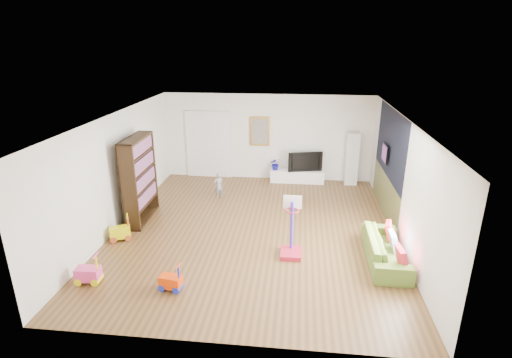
# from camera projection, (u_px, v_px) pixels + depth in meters

# --- Properties ---
(floor) EXTENTS (6.50, 7.50, 0.00)m
(floor) POSITION_uv_depth(u_px,v_px,m) (254.00, 230.00, 9.48)
(floor) COLOR brown
(floor) RESTS_ON ground
(ceiling) EXTENTS (6.50, 7.50, 0.00)m
(ceiling) POSITION_uv_depth(u_px,v_px,m) (254.00, 117.00, 8.57)
(ceiling) COLOR white
(ceiling) RESTS_ON ground
(wall_back) EXTENTS (6.50, 0.00, 2.70)m
(wall_back) POSITION_uv_depth(u_px,v_px,m) (268.00, 137.00, 12.54)
(wall_back) COLOR white
(wall_back) RESTS_ON ground
(wall_front) EXTENTS (6.50, 0.00, 2.70)m
(wall_front) POSITION_uv_depth(u_px,v_px,m) (223.00, 266.00, 5.52)
(wall_front) COLOR silver
(wall_front) RESTS_ON ground
(wall_left) EXTENTS (0.00, 7.50, 2.70)m
(wall_left) POSITION_uv_depth(u_px,v_px,m) (117.00, 172.00, 9.36)
(wall_left) COLOR white
(wall_left) RESTS_ON ground
(wall_right) EXTENTS (0.00, 7.50, 2.70)m
(wall_right) POSITION_uv_depth(u_px,v_px,m) (402.00, 182.00, 8.69)
(wall_right) COLOR silver
(wall_right) RESTS_ON ground
(navy_accent) EXTENTS (0.01, 3.20, 1.70)m
(navy_accent) POSITION_uv_depth(u_px,v_px,m) (391.00, 144.00, 9.84)
(navy_accent) COLOR black
(navy_accent) RESTS_ON wall_right
(olive_wainscot) EXTENTS (0.01, 3.20, 1.00)m
(olive_wainscot) POSITION_uv_depth(u_px,v_px,m) (385.00, 194.00, 10.29)
(olive_wainscot) COLOR brown
(olive_wainscot) RESTS_ON wall_right
(doorway) EXTENTS (1.45, 0.06, 2.10)m
(doorway) POSITION_uv_depth(u_px,v_px,m) (208.00, 145.00, 12.80)
(doorway) COLOR white
(doorway) RESTS_ON ground
(painting_back) EXTENTS (0.62, 0.06, 0.92)m
(painting_back) POSITION_uv_depth(u_px,v_px,m) (260.00, 131.00, 12.46)
(painting_back) COLOR gold
(painting_back) RESTS_ON wall_back
(artwork_right) EXTENTS (0.04, 0.56, 0.46)m
(artwork_right) POSITION_uv_depth(u_px,v_px,m) (385.00, 153.00, 10.13)
(artwork_right) COLOR #7F3F8C
(artwork_right) RESTS_ON wall_right
(media_console) EXTENTS (1.68, 0.44, 0.39)m
(media_console) POSITION_uv_depth(u_px,v_px,m) (297.00, 176.00, 12.57)
(media_console) COLOR white
(media_console) RESTS_ON ground
(tall_cabinet) EXTENTS (0.38, 0.38, 1.62)m
(tall_cabinet) POSITION_uv_depth(u_px,v_px,m) (352.00, 159.00, 12.22)
(tall_cabinet) COLOR silver
(tall_cabinet) RESTS_ON ground
(bookshelf) EXTENTS (0.42, 1.45, 2.10)m
(bookshelf) POSITION_uv_depth(u_px,v_px,m) (139.00, 179.00, 9.73)
(bookshelf) COLOR black
(bookshelf) RESTS_ON ground
(sofa) EXTENTS (0.76, 1.90, 0.55)m
(sofa) POSITION_uv_depth(u_px,v_px,m) (386.00, 249.00, 8.09)
(sofa) COLOR olive
(sofa) RESTS_ON ground
(basketball_hoop) EXTENTS (0.44, 0.54, 1.28)m
(basketball_hoop) POSITION_uv_depth(u_px,v_px,m) (292.00, 228.00, 8.18)
(basketball_hoop) COLOR #B01C32
(basketball_hoop) RESTS_ON ground
(ride_on_yellow) EXTENTS (0.51, 0.43, 0.58)m
(ride_on_yellow) POSITION_uv_depth(u_px,v_px,m) (120.00, 228.00, 8.93)
(ride_on_yellow) COLOR #E2DB05
(ride_on_yellow) RESTS_ON ground
(ride_on_orange) EXTENTS (0.42, 0.30, 0.52)m
(ride_on_orange) POSITION_uv_depth(u_px,v_px,m) (170.00, 277.00, 7.17)
(ride_on_orange) COLOR #EA3A05
(ride_on_orange) RESTS_ON ground
(ride_on_pink) EXTENTS (0.45, 0.29, 0.58)m
(ride_on_pink) POSITION_uv_depth(u_px,v_px,m) (87.00, 269.00, 7.37)
(ride_on_pink) COLOR #F7408D
(ride_on_pink) RESTS_ON ground
(child) EXTENTS (0.33, 0.30, 0.75)m
(child) POSITION_uv_depth(u_px,v_px,m) (219.00, 185.00, 11.25)
(child) COLOR gray
(child) RESTS_ON ground
(tv) EXTENTS (1.08, 0.40, 0.62)m
(tv) POSITION_uv_depth(u_px,v_px,m) (304.00, 161.00, 12.38)
(tv) COLOR black
(tv) RESTS_ON media_console
(vase_plant) EXTENTS (0.40, 0.36, 0.38)m
(vase_plant) POSITION_uv_depth(u_px,v_px,m) (276.00, 164.00, 12.49)
(vase_plant) COLOR navy
(vase_plant) RESTS_ON media_console
(pillow_left) EXTENTS (0.15, 0.40, 0.39)m
(pillow_left) POSITION_uv_depth(u_px,v_px,m) (402.00, 257.00, 7.48)
(pillow_left) COLOR red
(pillow_left) RESTS_ON sofa
(pillow_center) EXTENTS (0.10, 0.40, 0.40)m
(pillow_center) POSITION_uv_depth(u_px,v_px,m) (394.00, 241.00, 8.06)
(pillow_center) COLOR white
(pillow_center) RESTS_ON sofa
(pillow_right) EXTENTS (0.19, 0.38, 0.36)m
(pillow_right) POSITION_uv_depth(u_px,v_px,m) (389.00, 230.00, 8.51)
(pillow_right) COLOR red
(pillow_right) RESTS_ON sofa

